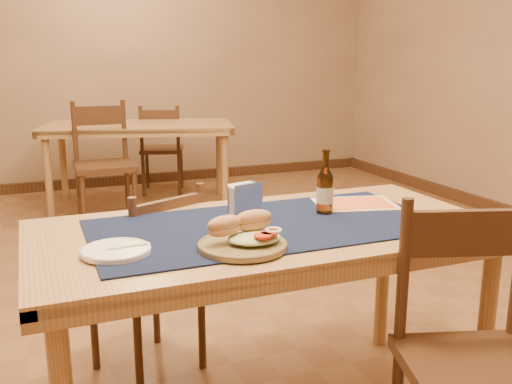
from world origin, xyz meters
name	(u,v)px	position (x,y,z in m)	size (l,w,h in m)	color
room	(198,39)	(0.00, 0.00, 1.40)	(6.04, 7.04, 2.84)	brown
main_table	(267,249)	(0.00, -0.80, 0.67)	(1.60, 0.80, 0.75)	#A2834C
placemat	(267,225)	(0.00, -0.80, 0.75)	(1.20, 0.60, 0.01)	#0F1638
baseboard	(204,317)	(0.00, 0.00, 0.05)	(6.00, 7.00, 0.10)	#412817
back_table	(139,133)	(0.18, 2.52, 0.67)	(1.78, 1.19, 0.75)	#A2834C
chair_main_far	(151,278)	(-0.32, -0.33, 0.43)	(0.50, 0.50, 0.83)	#412817
chair_main_near	(477,358)	(0.40, -1.41, 0.48)	(0.53, 0.53, 0.92)	#412817
chair_back_near	(104,162)	(-0.20, 2.03, 0.51)	(0.46, 0.46, 0.98)	#412817
chair_back_far	(162,148)	(0.47, 2.95, 0.45)	(0.51, 0.51, 0.87)	#412817
sandwich_plate	(244,238)	(-0.16, -1.00, 0.78)	(0.27, 0.27, 0.10)	olive
side_plate	(116,250)	(-0.53, -0.91, 0.77)	(0.21, 0.21, 0.02)	white
fork	(133,246)	(-0.48, -0.90, 0.77)	(0.13, 0.03, 0.00)	#7CCE71
beer_bottle	(325,190)	(0.26, -0.74, 0.84)	(0.06, 0.06, 0.24)	#4B2C0D
napkin_holder	(245,200)	(-0.03, -0.66, 0.81)	(0.14, 0.09, 0.12)	white
menu_card	(355,204)	(0.43, -0.67, 0.76)	(0.36, 0.30, 0.01)	beige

